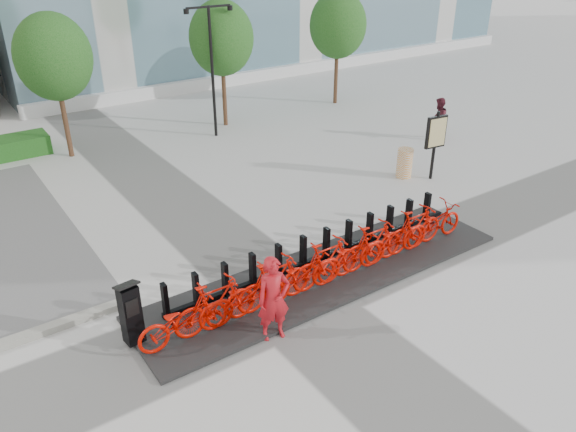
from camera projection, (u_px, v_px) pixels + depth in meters
ground at (289, 299)px, 12.76m from camera, size 120.00×120.00×0.00m
tree_1 at (53, 57)px, 19.15m from camera, size 2.60×2.60×5.10m
tree_2 at (221, 38)px, 22.43m from camera, size 2.60×2.60×5.10m
tree_3 at (338, 25)px, 25.46m from camera, size 2.60×2.60×5.10m
streetlamp at (211, 57)px, 21.40m from camera, size 2.00×0.20×5.00m
dock_pad at (326, 274)px, 13.62m from camera, size 9.60×2.40×0.08m
dock_rail_posts at (317, 248)px, 13.78m from camera, size 8.02×0.50×0.85m
bike_0 at (183, 320)px, 11.14m from camera, size 1.94×0.68×1.02m
bike_1 at (215, 305)px, 11.48m from camera, size 1.88×0.53×1.13m
bike_2 at (246, 296)px, 11.87m from camera, size 1.94×0.68×1.02m
bike_3 at (274, 283)px, 12.21m from camera, size 1.88×0.53×1.13m
bike_4 at (301, 274)px, 12.60m from camera, size 1.94×0.68×1.02m
bike_5 at (326, 263)px, 12.93m from camera, size 1.88×0.53×1.13m
bike_6 at (350, 255)px, 13.32m from camera, size 1.94×0.68×1.02m
bike_7 at (373, 245)px, 13.66m from camera, size 1.88×0.53×1.13m
bike_8 at (394, 239)px, 14.05m from camera, size 1.94×0.68×1.02m
bike_9 at (415, 229)px, 14.39m from camera, size 1.88×0.53×1.13m
bike_10 at (434, 223)px, 14.78m from camera, size 1.94×0.68×1.02m
kiosk at (131, 313)px, 11.04m from camera, size 0.48×0.42×1.43m
worker_red at (274, 299)px, 11.18m from camera, size 0.76×0.58×1.87m
pedestrian at (438, 119)px, 22.04m from camera, size 1.03×0.98×1.67m
construction_barrel at (405, 163)px, 18.81m from camera, size 0.65×0.65×1.00m
map_sign at (436, 135)px, 18.20m from camera, size 0.77×0.21×2.32m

